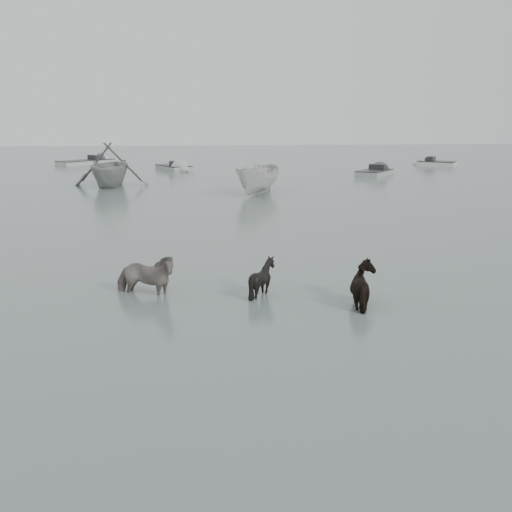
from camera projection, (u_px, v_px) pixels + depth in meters
name	position (u px, v px, depth m)	size (l,w,h in m)	color
ground	(288.00, 295.00, 15.69)	(140.00, 140.00, 0.00)	#55655E
pony_pinto	(145.00, 267.00, 15.61)	(0.74, 1.63, 1.38)	black
pony_dark	(368.00, 277.00, 14.82)	(1.30, 1.11, 1.31)	black
pony_black	(262.00, 273.00, 15.63)	(0.88, 0.99, 1.09)	black
rowboat_trail	(110.00, 163.00, 38.05)	(4.50, 5.22, 2.75)	#999B99
boat_small	(258.00, 178.00, 34.69)	(1.68, 4.47, 1.73)	silver
skiff_port	(374.00, 170.00, 44.57)	(4.62, 1.60, 0.75)	#999C99
skiff_mid	(174.00, 165.00, 48.53)	(4.46, 1.60, 0.75)	#9EA19E
skiff_star	(437.00, 161.00, 52.52)	(4.08, 1.60, 0.75)	silver
skiff_far	(86.00, 160.00, 53.80)	(6.89, 1.60, 0.75)	#B0B2AF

